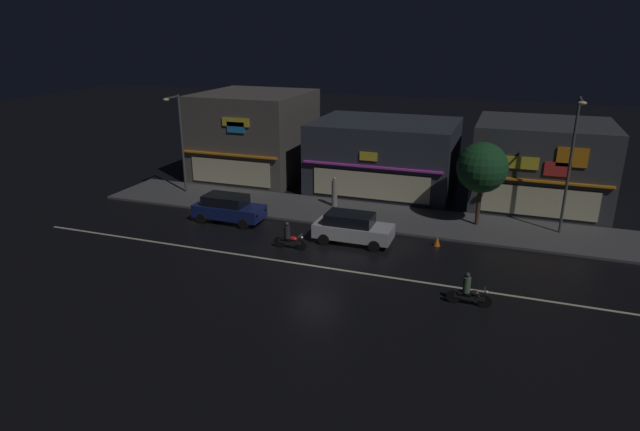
# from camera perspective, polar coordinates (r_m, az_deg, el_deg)

# --- Properties ---
(ground_plane) EXTENTS (140.00, 140.00, 0.00)m
(ground_plane) POSITION_cam_1_polar(r_m,az_deg,el_deg) (27.19, -0.52, -5.36)
(ground_plane) COLOR black
(lane_divider_stripe) EXTENTS (33.36, 0.16, 0.01)m
(lane_divider_stripe) POSITION_cam_1_polar(r_m,az_deg,el_deg) (27.18, -0.53, -5.35)
(lane_divider_stripe) COLOR beige
(lane_divider_stripe) RESTS_ON ground
(sidewalk_far) EXTENTS (35.12, 4.99, 0.14)m
(sidewalk_far) POSITION_cam_1_polar(r_m,az_deg,el_deg) (34.40, 4.20, 0.11)
(sidewalk_far) COLOR #4C4C4F
(sidewalk_far) RESTS_ON ground
(storefront_left_block) EXTENTS (8.36, 7.54, 5.56)m
(storefront_left_block) POSITION_cam_1_polar(r_m,az_deg,el_deg) (38.54, 22.23, 5.01)
(storefront_left_block) COLOR #383A3F
(storefront_left_block) RESTS_ON ground
(storefront_center_block) EXTENTS (9.97, 7.81, 5.01)m
(storefront_center_block) POSITION_cam_1_polar(r_m,az_deg,el_deg) (39.63, 6.79, 6.26)
(storefront_center_block) COLOR #2D333D
(storefront_center_block) RESTS_ON ground
(storefront_right_block) EXTENTS (7.93, 8.52, 6.57)m
(storefront_right_block) POSITION_cam_1_polar(r_m,az_deg,el_deg) (43.32, -6.88, 8.42)
(storefront_right_block) COLOR #56514C
(storefront_right_block) RESTS_ON ground
(streetlamp_west) EXTENTS (0.44, 1.64, 6.85)m
(streetlamp_west) POSITION_cam_1_polar(r_m,az_deg,el_deg) (38.95, -14.57, 8.11)
(streetlamp_west) COLOR #47494C
(streetlamp_west) RESTS_ON sidewalk_far
(streetlamp_mid) EXTENTS (0.44, 1.64, 7.71)m
(streetlamp_mid) POSITION_cam_1_polar(r_m,az_deg,el_deg) (32.68, 24.97, 5.67)
(streetlamp_mid) COLOR #47494C
(streetlamp_mid) RESTS_ON sidewalk_far
(pedestrian_on_sidewalk) EXTENTS (0.38, 0.38, 1.97)m
(pedestrian_on_sidewalk) POSITION_cam_1_polar(r_m,az_deg,el_deg) (35.49, 1.53, 2.43)
(pedestrian_on_sidewalk) COLOR gray
(pedestrian_on_sidewalk) RESTS_ON sidewalk_far
(street_tree) EXTENTS (2.94, 2.94, 4.97)m
(street_tree) POSITION_cam_1_polar(r_m,az_deg,el_deg) (32.75, 16.71, 4.85)
(street_tree) COLOR #473323
(street_tree) RESTS_ON sidewalk_far
(parked_car_near_kerb) EXTENTS (4.30, 1.98, 1.67)m
(parked_car_near_kerb) POSITION_cam_1_polar(r_m,az_deg,el_deg) (33.50, -9.64, 0.79)
(parked_car_near_kerb) COLOR navy
(parked_car_near_kerb) RESTS_ON ground
(parked_car_trailing) EXTENTS (4.30, 1.98, 1.67)m
(parked_car_trailing) POSITION_cam_1_polar(r_m,az_deg,el_deg) (29.85, 3.44, -1.28)
(parked_car_trailing) COLOR silver
(parked_car_trailing) RESTS_ON ground
(motorcycle_lead) EXTENTS (1.90, 0.60, 1.52)m
(motorcycle_lead) POSITION_cam_1_polar(r_m,az_deg,el_deg) (24.16, 15.37, -7.76)
(motorcycle_lead) COLOR black
(motorcycle_lead) RESTS_ON ground
(motorcycle_following) EXTENTS (1.90, 0.60, 1.52)m
(motorcycle_following) POSITION_cam_1_polar(r_m,az_deg,el_deg) (29.07, -3.29, -2.35)
(motorcycle_following) COLOR black
(motorcycle_following) RESTS_ON ground
(traffic_cone) EXTENTS (0.36, 0.36, 0.55)m
(traffic_cone) POSITION_cam_1_polar(r_m,az_deg,el_deg) (30.23, 12.23, -2.64)
(traffic_cone) COLOR orange
(traffic_cone) RESTS_ON ground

